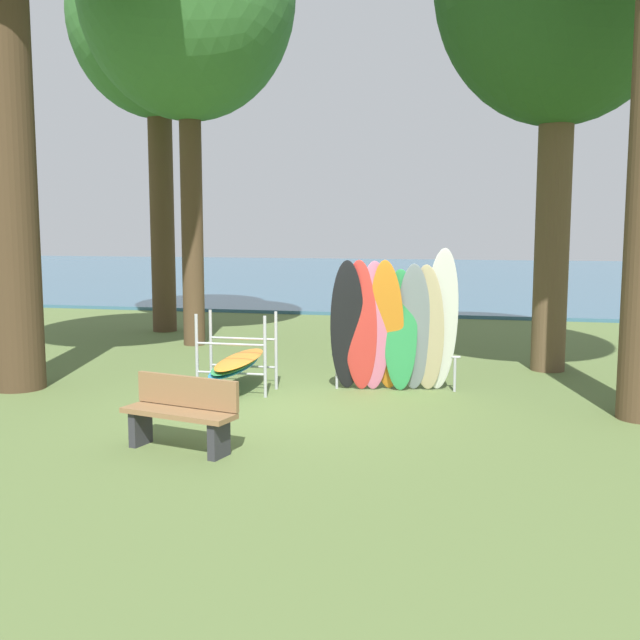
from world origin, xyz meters
TOP-DOWN VIEW (x-y plane):
  - ground_plane at (0.00, 0.00)m, footprint 80.00×80.00m
  - lake_water at (0.00, 29.15)m, footprint 80.00×36.00m
  - tree_mid_behind at (-5.10, 7.00)m, footprint 4.18×4.18m
  - leaning_board_pile at (1.34, 1.23)m, footprint 2.06×1.06m
  - board_storage_rack at (-1.08, 0.83)m, footprint 1.15×2.12m
  - park_bench at (-0.69, -2.28)m, footprint 1.46×0.74m

SIDE VIEW (x-z plane):
  - ground_plane at x=0.00m, z-range 0.00..0.00m
  - lake_water at x=0.00m, z-range 0.00..0.10m
  - park_bench at x=-0.69m, z-range 0.03..0.88m
  - board_storage_rack at x=-1.08m, z-range -0.15..1.10m
  - leaning_board_pile at x=1.34m, z-range -0.10..2.18m
  - tree_mid_behind at x=-5.10m, z-range 2.46..12.42m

